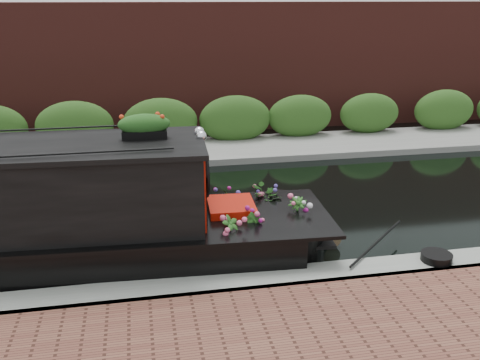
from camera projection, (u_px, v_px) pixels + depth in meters
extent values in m
plane|color=black|center=(172.00, 214.00, 10.79)|extent=(80.00, 80.00, 0.00)
cube|color=gray|center=(189.00, 300.00, 7.72)|extent=(40.00, 0.60, 0.50)
cube|color=gray|center=(161.00, 156.00, 14.69)|extent=(40.00, 2.40, 0.34)
cube|color=#2C561C|center=(159.00, 148.00, 15.52)|extent=(40.00, 1.10, 2.80)
cube|color=#56231D|center=(156.00, 131.00, 17.47)|extent=(40.00, 1.00, 8.00)
cube|color=#BD1707|center=(201.00, 179.00, 8.66)|extent=(0.14, 1.67, 1.29)
cube|color=black|center=(120.00, 199.00, 7.62)|extent=(0.86, 0.07, 0.52)
cube|color=#BD1707|center=(231.00, 216.00, 8.97)|extent=(0.81, 0.90, 0.48)
sphere|color=white|center=(201.00, 136.00, 8.29)|extent=(0.17, 0.17, 0.17)
sphere|color=white|center=(199.00, 132.00, 8.54)|extent=(0.17, 0.17, 0.17)
cube|color=black|center=(145.00, 134.00, 8.24)|extent=(0.69, 0.29, 0.13)
ellipsoid|color=red|center=(144.00, 123.00, 8.19)|extent=(0.75, 0.28, 0.23)
imported|color=#265A1E|center=(231.00, 233.00, 8.23)|extent=(0.36, 0.33, 0.56)
imported|color=#265A1E|center=(255.00, 229.00, 8.45)|extent=(0.35, 0.35, 0.50)
imported|color=#265A1E|center=(268.00, 200.00, 9.51)|extent=(0.68, 0.65, 0.58)
imported|color=#265A1E|center=(297.00, 214.00, 8.96)|extent=(0.43, 0.43, 0.56)
imported|color=#265A1E|center=(227.00, 201.00, 9.58)|extent=(0.22, 0.29, 0.50)
cylinder|color=brown|center=(329.00, 235.00, 9.45)|extent=(0.31, 0.39, 0.31)
cylinder|color=black|center=(437.00, 257.00, 8.33)|extent=(0.48, 0.48, 0.12)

